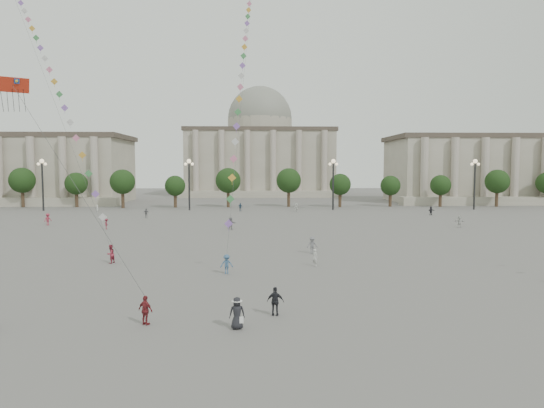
{
  "coord_description": "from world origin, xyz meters",
  "views": [
    {
      "loc": [
        -0.81,
        -30.83,
        8.81
      ],
      "look_at": [
        0.46,
        12.0,
        5.61
      ],
      "focal_mm": 32.0,
      "sensor_mm": 36.0,
      "label": 1
    }
  ],
  "objects": [
    {
      "name": "lamp_post_far_west",
      "position": [
        -45.0,
        70.0,
        7.35
      ],
      "size": [
        2.0,
        0.9,
        10.65
      ],
      "color": "#262628",
      "rests_on": "ground"
    },
    {
      "name": "person_crowd_7",
      "position": [
        29.09,
        39.69,
        0.86
      ],
      "size": [
        1.6,
        0.52,
        1.72
      ],
      "primitive_type": "imported",
      "rotation": [
        0.0,
        0.0,
        3.13
      ],
      "color": "silver",
      "rests_on": "ground"
    },
    {
      "name": "kite_train_west",
      "position": [
        -28.34,
        31.65,
        24.27
      ],
      "size": [
        26.53,
        33.17,
        59.78
      ],
      "color": "#3F3F3F",
      "rests_on": "ground"
    },
    {
      "name": "tourist_1",
      "position": [
        0.23,
        -2.5,
        0.87
      ],
      "size": [
        1.06,
        0.55,
        1.74
      ],
      "primitive_type": "imported",
      "rotation": [
        0.0,
        0.0,
        3.01
      ],
      "color": "black",
      "rests_on": "ground"
    },
    {
      "name": "kite_flyer_0",
      "position": [
        -14.42,
        13.87,
        0.87
      ],
      "size": [
        0.95,
        1.04,
        1.73
      ],
      "primitive_type": "imported",
      "rotation": [
        0.0,
        0.0,
        4.27
      ],
      "color": "maroon",
      "rests_on": "ground"
    },
    {
      "name": "kite_train_mid",
      "position": [
        -2.22,
        34.65,
        26.6
      ],
      "size": [
        2.98,
        48.24,
        67.3
      ],
      "color": "#3F3F3F",
      "rests_on": "ground"
    },
    {
      "name": "person_crowd_0",
      "position": [
        -4.37,
        68.0,
        0.84
      ],
      "size": [
        1.07,
        0.8,
        1.68
      ],
      "primitive_type": "imported",
      "rotation": [
        0.0,
        0.0,
        0.45
      ],
      "color": "navy",
      "rests_on": "ground"
    },
    {
      "name": "lamp_post_far_east",
      "position": [
        45.0,
        70.0,
        7.35
      ],
      "size": [
        2.0,
        0.9,
        10.65
      ],
      "color": "#262628",
      "rests_on": "ground"
    },
    {
      "name": "person_crowd_16",
      "position": [
        -20.54,
        54.99,
        0.84
      ],
      "size": [
        1.06,
        0.68,
        1.68
      ],
      "primitive_type": "imported",
      "rotation": [
        0.0,
        0.0,
        0.3
      ],
      "color": "#5C5B5F",
      "rests_on": "ground"
    },
    {
      "name": "lamp_post_mid_west",
      "position": [
        -15.0,
        70.0,
        7.35
      ],
      "size": [
        2.0,
        0.9,
        10.65
      ],
      "color": "#262628",
      "rests_on": "ground"
    },
    {
      "name": "ground",
      "position": [
        0.0,
        0.0,
        0.0
      ],
      "size": [
        360.0,
        360.0,
        0.0
      ],
      "primitive_type": "plane",
      "color": "#5D5A58",
      "rests_on": "ground"
    },
    {
      "name": "tree_row",
      "position": [
        0.0,
        78.0,
        5.39
      ],
      "size": [
        137.12,
        5.12,
        8.0
      ],
      "color": "#38291C",
      "rests_on": "ground"
    },
    {
      "name": "person_crowd_4",
      "position": [
        6.99,
        65.93,
        0.86
      ],
      "size": [
        1.29,
        1.63,
        1.73
      ],
      "primitive_type": "imported",
      "rotation": [
        0.0,
        0.0,
        4.15
      ],
      "color": "silver",
      "rests_on": "ground"
    },
    {
      "name": "hall_central",
      "position": [
        0.0,
        129.22,
        14.23
      ],
      "size": [
        48.3,
        34.3,
        35.5
      ],
      "color": "gray",
      "rests_on": "ground"
    },
    {
      "name": "hat_person",
      "position": [
        -1.95,
        -4.83,
        0.92
      ],
      "size": [
        0.92,
        0.65,
        1.77
      ],
      "color": "black",
      "rests_on": "ground"
    },
    {
      "name": "person_crowd_2",
      "position": [
        -33.04,
        44.1,
        0.92
      ],
      "size": [
        1.24,
        1.37,
        1.84
      ],
      "primitive_type": "imported",
      "rotation": [
        0.0,
        0.0,
        0.98
      ],
      "color": "#9A2A3D",
      "rests_on": "ground"
    },
    {
      "name": "lamp_post_mid_east",
      "position": [
        15.0,
        70.0,
        7.35
      ],
      "size": [
        2.0,
        0.9,
        10.65
      ],
      "color": "#262628",
      "rests_on": "ground"
    },
    {
      "name": "kite_flyer_1",
      "position": [
        -3.4,
        9.06,
        0.82
      ],
      "size": [
        1.1,
        0.69,
        1.63
      ],
      "primitive_type": "imported",
      "rotation": [
        0.0,
        0.0,
        0.09
      ],
      "color": "#385A7E",
      "rests_on": "ground"
    },
    {
      "name": "person_crowd_10",
      "position": [
        -32.21,
        64.63,
        0.82
      ],
      "size": [
        0.64,
        0.71,
        1.63
      ],
      "primitive_type": "imported",
      "rotation": [
        0.0,
        0.0,
        2.09
      ],
      "color": "silver",
      "rests_on": "ground"
    },
    {
      "name": "person_crowd_9",
      "position": [
        31.63,
        58.44,
        0.81
      ],
      "size": [
        1.55,
        1.1,
        1.62
      ],
      "primitive_type": "imported",
      "rotation": [
        0.0,
        0.0,
        0.47
      ],
      "color": "#222227",
      "rests_on": "ground"
    },
    {
      "name": "dragon_kite",
      "position": [
        -18.24,
        4.82,
        13.94
      ],
      "size": [
        6.72,
        5.24,
        19.46
      ],
      "color": "#B72713",
      "rests_on": "ground"
    },
    {
      "name": "tourist_0",
      "position": [
        -7.12,
        -3.99,
        0.84
      ],
      "size": [
        1.05,
        0.85,
        1.67
      ],
      "primitive_type": "imported",
      "rotation": [
        0.0,
        0.0,
        2.61
      ],
      "color": "maroon",
      "rests_on": "ground"
    },
    {
      "name": "person_crowd_12",
      "position": [
        -4.69,
        38.5,
        0.86
      ],
      "size": [
        1.63,
        1.28,
        1.73
      ],
      "primitive_type": "imported",
      "rotation": [
        0.0,
        0.0,
        2.59
      ],
      "color": "slate",
      "rests_on": "ground"
    },
    {
      "name": "person_crowd_6",
      "position": [
        4.81,
        18.51,
        0.88
      ],
      "size": [
        1.22,
        0.82,
        1.75
      ],
      "primitive_type": "imported",
      "rotation": [
        0.0,
        0.0,
        0.15
      ],
      "color": "slate",
      "rests_on": "ground"
    },
    {
      "name": "person_crowd_17",
      "position": [
        -22.57,
        39.11,
        0.76
      ],
      "size": [
        0.7,
        1.06,
        1.53
      ],
      "primitive_type": "imported",
      "rotation": [
        0.0,
        0.0,
        1.71
      ],
      "color": "maroon",
      "rests_on": "ground"
    },
    {
      "name": "person_crowd_13",
      "position": [
        4.34,
        12.05,
        0.78
      ],
      "size": [
        0.64,
        0.68,
        1.56
      ],
      "primitive_type": "imported",
      "rotation": [
        0.0,
        0.0,
        2.23
      ],
      "color": "beige",
      "rests_on": "ground"
    }
  ]
}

